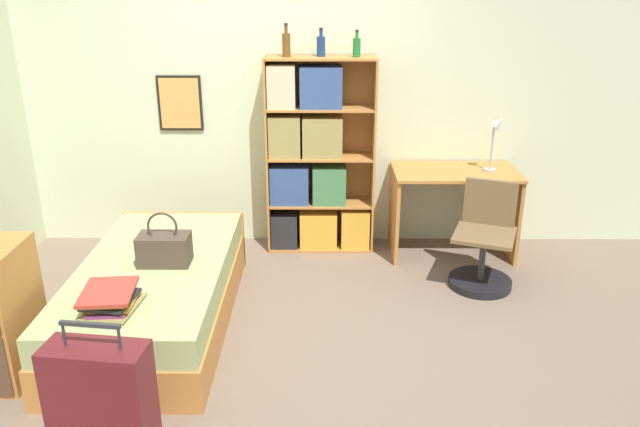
{
  "coord_description": "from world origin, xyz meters",
  "views": [
    {
      "loc": [
        0.48,
        -3.81,
        2.27
      ],
      "look_at": [
        0.45,
        0.2,
        0.75
      ],
      "focal_mm": 35.0,
      "sensor_mm": 36.0,
      "label": 1
    }
  ],
  "objects_px": {
    "handbag": "(164,248)",
    "desk": "(454,198)",
    "bed": "(157,292)",
    "bottle_brown": "(321,45)",
    "bottle_green": "(286,44)",
    "suitcase": "(102,406)",
    "bottle_clear": "(357,47)",
    "desk_lamp": "(496,133)",
    "bookcase": "(313,163)",
    "desk_chair": "(483,254)",
    "book_stack_on_bed": "(110,300)"
  },
  "relations": [
    {
      "from": "bottle_clear",
      "to": "suitcase",
      "type": "bearing_deg",
      "value": -116.63
    },
    {
      "from": "bookcase",
      "to": "bottle_brown",
      "type": "height_order",
      "value": "bottle_brown"
    },
    {
      "from": "handbag",
      "to": "book_stack_on_bed",
      "type": "distance_m",
      "value": 0.65
    },
    {
      "from": "bottle_green",
      "to": "bottle_clear",
      "type": "relative_size",
      "value": 1.24
    },
    {
      "from": "handbag",
      "to": "book_stack_on_bed",
      "type": "xyz_separation_m",
      "value": [
        -0.17,
        -0.63,
        -0.05
      ]
    },
    {
      "from": "bed",
      "to": "desk",
      "type": "relative_size",
      "value": 1.89
    },
    {
      "from": "suitcase",
      "to": "desk_lamp",
      "type": "relative_size",
      "value": 1.67
    },
    {
      "from": "bottle_clear",
      "to": "desk",
      "type": "xyz_separation_m",
      "value": [
        0.85,
        -0.12,
        -1.24
      ]
    },
    {
      "from": "bookcase",
      "to": "suitcase",
      "type": "bearing_deg",
      "value": -110.08
    },
    {
      "from": "bottle_green",
      "to": "desk_chair",
      "type": "relative_size",
      "value": 0.32
    },
    {
      "from": "bed",
      "to": "desk_lamp",
      "type": "xyz_separation_m",
      "value": [
        2.57,
        1.18,
        0.85
      ]
    },
    {
      "from": "desk",
      "to": "bed",
      "type": "bearing_deg",
      "value": -152.41
    },
    {
      "from": "desk_lamp",
      "to": "bookcase",
      "type": "bearing_deg",
      "value": 174.85
    },
    {
      "from": "bed",
      "to": "bottle_brown",
      "type": "bearing_deg",
      "value": 49.76
    },
    {
      "from": "handbag",
      "to": "bottle_green",
      "type": "height_order",
      "value": "bottle_green"
    },
    {
      "from": "bed",
      "to": "desk",
      "type": "bearing_deg",
      "value": 27.59
    },
    {
      "from": "desk",
      "to": "bookcase",
      "type": "bearing_deg",
      "value": 173.64
    },
    {
      "from": "handbag",
      "to": "desk_lamp",
      "type": "xyz_separation_m",
      "value": [
        2.48,
        1.21,
        0.5
      ]
    },
    {
      "from": "bottle_green",
      "to": "desk_chair",
      "type": "bearing_deg",
      "value": -24.51
    },
    {
      "from": "desk",
      "to": "handbag",
      "type": "bearing_deg",
      "value": -150.92
    },
    {
      "from": "bed",
      "to": "bottle_green",
      "type": "xyz_separation_m",
      "value": [
        0.85,
        1.3,
        1.54
      ]
    },
    {
      "from": "handbag",
      "to": "bottle_clear",
      "type": "bearing_deg",
      "value": 44.94
    },
    {
      "from": "bookcase",
      "to": "desk",
      "type": "height_order",
      "value": "bookcase"
    },
    {
      "from": "handbag",
      "to": "suitcase",
      "type": "xyz_separation_m",
      "value": [
        -0.0,
        -1.33,
        -0.24
      ]
    },
    {
      "from": "desk_chair",
      "to": "book_stack_on_bed",
      "type": "bearing_deg",
      "value": -153.2
    },
    {
      "from": "book_stack_on_bed",
      "to": "suitcase",
      "type": "bearing_deg",
      "value": -76.95
    },
    {
      "from": "handbag",
      "to": "bottle_clear",
      "type": "relative_size",
      "value": 1.74
    },
    {
      "from": "bottle_brown",
      "to": "desk_chair",
      "type": "bearing_deg",
      "value": -30.26
    },
    {
      "from": "desk_lamp",
      "to": "desk_chair",
      "type": "xyz_separation_m",
      "value": [
        -0.17,
        -0.58,
        -0.83
      ]
    },
    {
      "from": "handbag",
      "to": "suitcase",
      "type": "bearing_deg",
      "value": -90.14
    },
    {
      "from": "book_stack_on_bed",
      "to": "bottle_brown",
      "type": "height_order",
      "value": "bottle_brown"
    },
    {
      "from": "handbag",
      "to": "desk",
      "type": "relative_size",
      "value": 0.35
    },
    {
      "from": "bed",
      "to": "bookcase",
      "type": "xyz_separation_m",
      "value": [
        1.06,
        1.32,
        0.55
      ]
    },
    {
      "from": "bottle_green",
      "to": "bottle_brown",
      "type": "height_order",
      "value": "bottle_green"
    },
    {
      "from": "handbag",
      "to": "bottle_clear",
      "type": "xyz_separation_m",
      "value": [
        1.33,
        1.32,
        1.18
      ]
    },
    {
      "from": "suitcase",
      "to": "bottle_brown",
      "type": "xyz_separation_m",
      "value": [
        1.04,
        2.69,
        1.42
      ]
    },
    {
      "from": "bottle_green",
      "to": "bookcase",
      "type": "bearing_deg",
      "value": 3.85
    },
    {
      "from": "suitcase",
      "to": "bottle_clear",
      "type": "distance_m",
      "value": 3.29
    },
    {
      "from": "bookcase",
      "to": "desk_chair",
      "type": "xyz_separation_m",
      "value": [
        1.34,
        -0.72,
        -0.52
      ]
    },
    {
      "from": "handbag",
      "to": "desk_lamp",
      "type": "bearing_deg",
      "value": 25.95
    },
    {
      "from": "bed",
      "to": "suitcase",
      "type": "distance_m",
      "value": 1.36
    },
    {
      "from": "bottle_green",
      "to": "handbag",
      "type": "bearing_deg",
      "value": -119.9
    },
    {
      "from": "bed",
      "to": "book_stack_on_bed",
      "type": "bearing_deg",
      "value": -96.58
    },
    {
      "from": "bottle_brown",
      "to": "desk",
      "type": "height_order",
      "value": "bottle_brown"
    },
    {
      "from": "suitcase",
      "to": "desk_chair",
      "type": "height_order",
      "value": "desk_chair"
    },
    {
      "from": "book_stack_on_bed",
      "to": "bookcase",
      "type": "bearing_deg",
      "value": 59.95
    },
    {
      "from": "desk",
      "to": "suitcase",
      "type": "bearing_deg",
      "value": -130.62
    },
    {
      "from": "bottle_clear",
      "to": "bookcase",
      "type": "bearing_deg",
      "value": 177.11
    },
    {
      "from": "book_stack_on_bed",
      "to": "bottle_clear",
      "type": "xyz_separation_m",
      "value": [
        1.49,
        1.95,
        1.22
      ]
    },
    {
      "from": "handbag",
      "to": "bottle_brown",
      "type": "xyz_separation_m",
      "value": [
        1.04,
        1.36,
        1.18
      ]
    }
  ]
}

